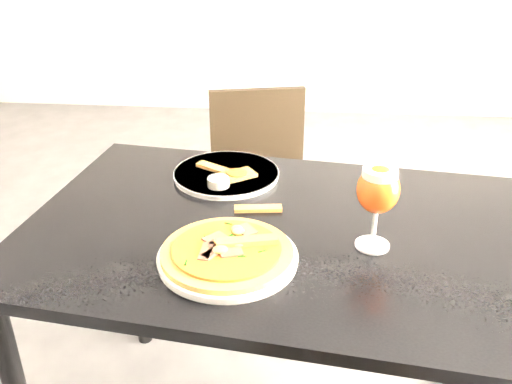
# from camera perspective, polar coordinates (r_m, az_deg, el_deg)

# --- Properties ---
(dining_table) EXTENTS (1.29, 0.94, 0.75)m
(dining_table) POSITION_cam_1_polar(r_m,az_deg,el_deg) (1.41, 1.92, -6.57)
(dining_table) COLOR black
(dining_table) RESTS_ON ground
(chair_far) EXTENTS (0.45, 0.45, 0.82)m
(chair_far) POSITION_cam_1_polar(r_m,az_deg,el_deg) (2.18, 0.52, 0.10)
(chair_far) COLOR black
(chair_far) RESTS_ON ground
(plate_main) EXTENTS (0.37, 0.37, 0.02)m
(plate_main) POSITION_cam_1_polar(r_m,az_deg,el_deg) (1.24, -2.83, -6.61)
(plate_main) COLOR white
(plate_main) RESTS_ON dining_table
(pizza) EXTENTS (0.29, 0.29, 0.03)m
(pizza) POSITION_cam_1_polar(r_m,az_deg,el_deg) (1.23, -2.87, -5.92)
(pizza) COLOR olive
(pizza) RESTS_ON plate_main
(plate_second) EXTENTS (0.36, 0.36, 0.02)m
(plate_second) POSITION_cam_1_polar(r_m,az_deg,el_deg) (1.60, -2.99, 1.79)
(plate_second) COLOR white
(plate_second) RESTS_ON dining_table
(crust_scraps) EXTENTS (0.18, 0.13, 0.01)m
(crust_scraps) POSITION_cam_1_polar(r_m,az_deg,el_deg) (1.58, -2.65, 1.97)
(crust_scraps) COLOR olive
(crust_scraps) RESTS_ON plate_second
(loose_crust) EXTENTS (0.12, 0.04, 0.01)m
(loose_crust) POSITION_cam_1_polar(r_m,az_deg,el_deg) (1.43, 0.21, -1.66)
(loose_crust) COLOR olive
(loose_crust) RESTS_ON dining_table
(sauce_cup) EXTENTS (0.06, 0.06, 0.04)m
(sauce_cup) POSITION_cam_1_polar(r_m,az_deg,el_deg) (1.52, -3.77, 0.80)
(sauce_cup) COLOR beige
(sauce_cup) RESTS_ON dining_table
(beer_glass) EXTENTS (0.09, 0.09, 0.20)m
(beer_glass) POSITION_cam_1_polar(r_m,az_deg,el_deg) (1.25, 12.12, 0.16)
(beer_glass) COLOR silver
(beer_glass) RESTS_ON dining_table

